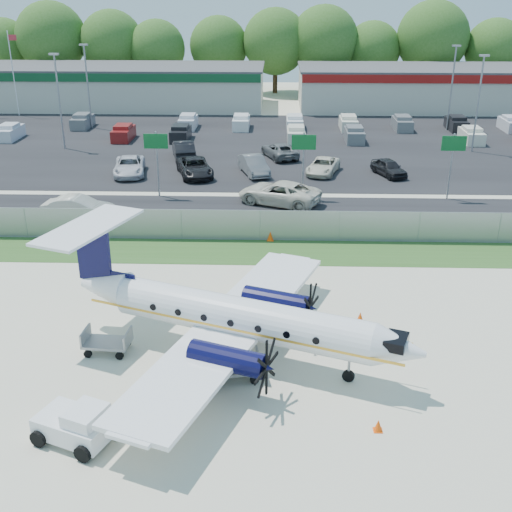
{
  "coord_description": "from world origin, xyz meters",
  "views": [
    {
      "loc": [
        0.96,
        -24.04,
        15.1
      ],
      "look_at": [
        0.0,
        6.0,
        2.3
      ],
      "focal_mm": 45.0,
      "sensor_mm": 36.0,
      "label": 1
    }
  ],
  "objects_px": {
    "baggage_cart_near": "(235,367)",
    "baggage_cart_far": "(107,342)",
    "pushback_tug": "(78,424)",
    "aircraft": "(234,316)"
  },
  "relations": [
    {
      "from": "pushback_tug",
      "to": "baggage_cart_near",
      "type": "height_order",
      "value": "pushback_tug"
    },
    {
      "from": "pushback_tug",
      "to": "aircraft",
      "type": "bearing_deg",
      "value": 48.27
    },
    {
      "from": "baggage_cart_near",
      "to": "baggage_cart_far",
      "type": "relative_size",
      "value": 1.07
    },
    {
      "from": "aircraft",
      "to": "pushback_tug",
      "type": "height_order",
      "value": "aircraft"
    },
    {
      "from": "pushback_tug",
      "to": "baggage_cart_far",
      "type": "xyz_separation_m",
      "value": [
        -0.44,
        5.98,
        -0.2
      ]
    },
    {
      "from": "baggage_cart_near",
      "to": "baggage_cart_far",
      "type": "bearing_deg",
      "value": 162.29
    },
    {
      "from": "pushback_tug",
      "to": "baggage_cart_near",
      "type": "relative_size",
      "value": 1.36
    },
    {
      "from": "aircraft",
      "to": "baggage_cart_far",
      "type": "relative_size",
      "value": 7.77
    },
    {
      "from": "aircraft",
      "to": "pushback_tug",
      "type": "xyz_separation_m",
      "value": [
        -5.21,
        -5.84,
        -1.28
      ]
    },
    {
      "from": "baggage_cart_far",
      "to": "baggage_cart_near",
      "type": "bearing_deg",
      "value": -17.71
    }
  ]
}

